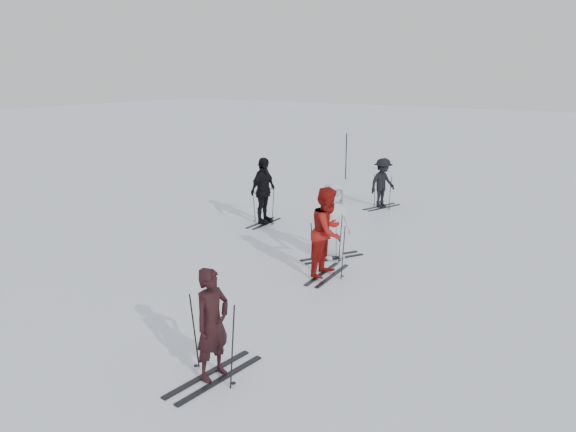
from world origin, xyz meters
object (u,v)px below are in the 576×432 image
(skier_uphill_left, at_px, (263,191))
(skier_uphill_far, at_px, (383,183))
(skier_near_dark, at_px, (212,325))
(skier_red, at_px, (328,233))
(skier_grey, at_px, (333,222))
(piste_marker, at_px, (346,156))

(skier_uphill_left, relative_size, skier_uphill_far, 1.20)
(skier_near_dark, xyz_separation_m, skier_uphill_left, (-4.77, 7.47, 0.14))
(skier_red, relative_size, skier_uphill_left, 1.01)
(skier_near_dark, height_order, skier_uphill_far, skier_near_dark)
(skier_near_dark, height_order, skier_grey, skier_grey)
(skier_red, distance_m, skier_uphill_left, 4.76)
(skier_uphill_left, bearing_deg, skier_grey, -119.26)
(skier_grey, relative_size, piste_marker, 0.96)
(skier_grey, xyz_separation_m, skier_uphill_far, (-1.33, 5.56, -0.11))
(skier_red, bearing_deg, skier_uphill_far, 9.27)
(skier_near_dark, bearing_deg, skier_uphill_left, 36.06)
(piste_marker, bearing_deg, skier_uphill_left, -79.05)
(skier_uphill_far, distance_m, piste_marker, 5.19)
(skier_grey, relative_size, skier_uphill_left, 0.94)
(skier_grey, bearing_deg, skier_near_dark, -137.93)
(skier_near_dark, xyz_separation_m, piste_marker, (-6.27, 15.22, 0.12))
(skier_red, height_order, skier_uphill_far, skier_red)
(skier_near_dark, bearing_deg, piste_marker, 25.89)
(skier_grey, bearing_deg, skier_uphill_left, 93.18)
(skier_grey, height_order, skier_uphill_far, skier_grey)
(piste_marker, bearing_deg, skier_uphill_far, -47.09)
(skier_red, height_order, skier_grey, skier_red)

